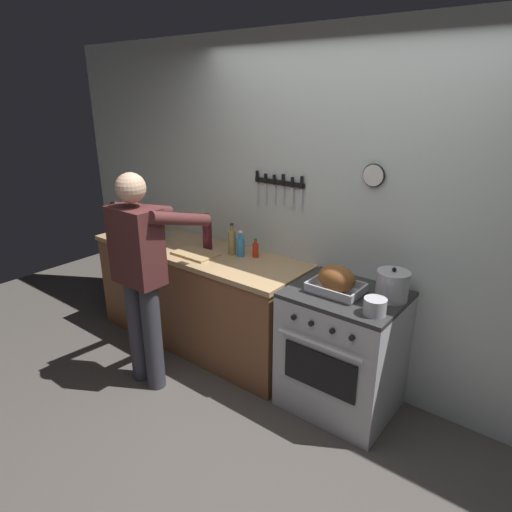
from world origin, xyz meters
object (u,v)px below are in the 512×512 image
at_px(person_cook, 141,269).
at_px(cutting_board, 196,254).
at_px(bottle_vinegar, 232,242).
at_px(saucepan, 375,306).
at_px(stove, 342,351).
at_px(bottle_wine_red, 207,234).
at_px(bottle_dish_soap, 241,246).
at_px(roasting_pan, 336,280).
at_px(stock_pot, 392,285).
at_px(bottle_hot_sauce, 255,250).

height_order(person_cook, cutting_board, person_cook).
bearing_deg(person_cook, bottle_vinegar, -6.36).
xyz_separation_m(person_cook, saucepan, (1.59, 0.50, -0.00)).
bearing_deg(stove, bottle_vinegar, 175.29).
relative_size(bottle_wine_red, bottle_dish_soap, 1.46).
distance_m(roasting_pan, bottle_dish_soap, 0.96).
distance_m(cutting_board, bottle_vinegar, 0.32).
bearing_deg(bottle_wine_red, bottle_dish_soap, 6.85).
xyz_separation_m(roasting_pan, stock_pot, (0.33, 0.13, 0.01)).
height_order(person_cook, bottle_vinegar, person_cook).
relative_size(saucepan, cutting_board, 0.39).
bearing_deg(saucepan, roasting_pan, 158.27).
bearing_deg(bottle_vinegar, roasting_pan, -7.01).
xyz_separation_m(bottle_hot_sauce, bottle_vinegar, (-0.19, -0.07, 0.05)).
height_order(bottle_dish_soap, bottle_vinegar, bottle_vinegar).
height_order(stove, person_cook, person_cook).
height_order(roasting_pan, bottle_vinegar, bottle_vinegar).
height_order(roasting_pan, stock_pot, stock_pot).
bearing_deg(bottle_vinegar, person_cook, -106.12).
height_order(stove, roasting_pan, roasting_pan).
bearing_deg(stove, cutting_board, -175.50).
bearing_deg(person_cook, bottle_hot_sauce, -16.56).
height_order(person_cook, stock_pot, person_cook).
height_order(saucepan, bottle_dish_soap, bottle_dish_soap).
relative_size(stock_pot, bottle_wine_red, 0.71).
distance_m(roasting_pan, bottle_wine_red, 1.29).
relative_size(stock_pot, cutting_board, 0.61).
bearing_deg(cutting_board, stock_pot, 7.01).
relative_size(stove, roasting_pan, 2.56).
bearing_deg(roasting_pan, bottle_dish_soap, 171.73).
height_order(cutting_board, bottle_vinegar, bottle_vinegar).
height_order(stock_pot, saucepan, stock_pot).
relative_size(cutting_board, bottle_wine_red, 1.15).
relative_size(roasting_pan, bottle_wine_red, 1.12).
bearing_deg(bottle_hot_sauce, bottle_vinegar, -159.87).
xyz_separation_m(bottle_wine_red, bottle_dish_soap, (0.33, 0.04, -0.04)).
distance_m(roasting_pan, saucepan, 0.36).
distance_m(stove, cutting_board, 1.40).
distance_m(bottle_hot_sauce, bottle_vinegar, 0.21).
relative_size(person_cook, saucepan, 11.90).
relative_size(stove, stock_pot, 4.07).
bearing_deg(bottle_wine_red, stove, -2.61).
xyz_separation_m(stock_pot, bottle_vinegar, (-1.37, -0.00, 0.01)).
height_order(bottle_wine_red, bottle_vinegar, bottle_wine_red).
height_order(roasting_pan, bottle_hot_sauce, roasting_pan).
xyz_separation_m(person_cook, cutting_board, (-0.01, 0.56, -0.04)).
xyz_separation_m(bottle_hot_sauce, bottle_wine_red, (-0.44, -0.10, 0.07)).
relative_size(stove, bottle_hot_sauce, 5.75).
xyz_separation_m(stock_pot, bottle_wine_red, (-1.62, -0.03, 0.03)).
xyz_separation_m(saucepan, bottle_hot_sauce, (-1.18, 0.33, 0.01)).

